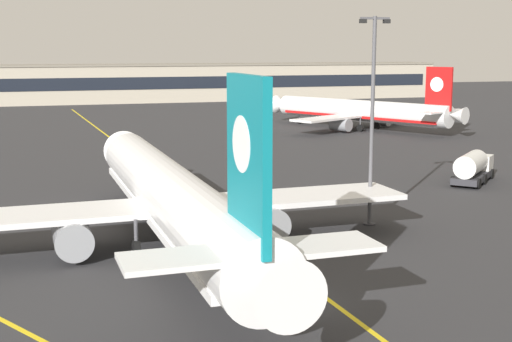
# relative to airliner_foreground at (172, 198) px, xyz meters

# --- Properties ---
(ground_plane) EXTENTS (400.00, 400.00, 0.00)m
(ground_plane) POSITION_rel_airliner_foreground_xyz_m (4.00, -11.27, -3.37)
(ground_plane) COLOR #2D2D30
(taxiway_centreline) EXTENTS (12.43, 179.61, 0.01)m
(taxiway_centreline) POSITION_rel_airliner_foreground_xyz_m (4.00, 18.73, -3.37)
(taxiway_centreline) COLOR yellow
(taxiway_centreline) RESTS_ON ground
(airliner_foreground) EXTENTS (32.15, 41.49, 11.65)m
(airliner_foreground) POSITION_rel_airliner_foreground_xyz_m (0.00, 0.00, 0.00)
(airliner_foreground) COLOR white
(airliner_foreground) RESTS_ON ground
(airliner_background) EXTENTS (25.98, 32.36, 10.01)m
(airliner_background) POSITION_rel_airliner_foreground_xyz_m (39.85, 57.79, -0.47)
(airliner_background) COLOR white
(airliner_background) RESTS_ON ground
(apron_lamp_post) EXTENTS (2.24, 0.90, 14.87)m
(apron_lamp_post) POSITION_rel_airliner_foreground_xyz_m (14.86, 2.28, 4.38)
(apron_lamp_post) COLOR #515156
(apron_lamp_post) RESTS_ON ground
(service_truck_fuel_white) EXTENTS (7.12, 7.02, 3.00)m
(service_truck_fuel_white) POSITION_rel_airliner_foreground_xyz_m (31.32, 14.20, -1.88)
(service_truck_fuel_white) COLOR #2D2D33
(service_truck_fuel_white) RESTS_ON ground
(safety_cone_by_nose_gear) EXTENTS (0.44, 0.44, 0.55)m
(safety_cone_by_nose_gear) POSITION_rel_airliner_foreground_xyz_m (1.54, 16.75, -3.11)
(safety_cone_by_nose_gear) COLOR orange
(safety_cone_by_nose_gear) RESTS_ON ground
(terminal_building) EXTENTS (146.88, 12.40, 8.85)m
(terminal_building) POSITION_rel_airliner_foreground_xyz_m (15.78, 126.04, 1.06)
(terminal_building) COLOR #B2A893
(terminal_building) RESTS_ON ground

